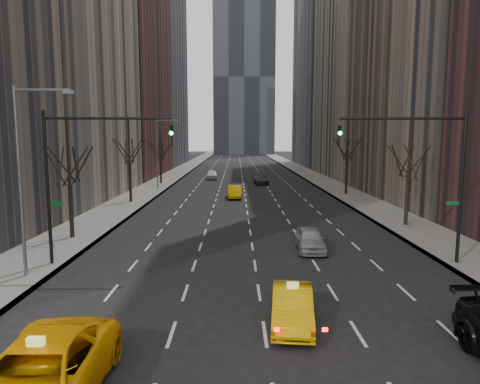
{
  "coord_description": "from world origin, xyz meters",
  "views": [
    {
      "loc": [
        -0.98,
        -10.11,
        6.79
      ],
      "look_at": [
        -0.77,
        15.56,
        3.5
      ],
      "focal_mm": 32.0,
      "sensor_mm": 36.0,
      "label": 1
    }
  ],
  "objects": [
    {
      "name": "sidewalk_left",
      "position": [
        -12.25,
        70.0,
        0.07
      ],
      "size": [
        4.5,
        320.0,
        0.15
      ],
      "primitive_type": "cube",
      "color": "slate",
      "rests_on": "ground"
    },
    {
      "name": "sidewalk_right",
      "position": [
        12.25,
        70.0,
        0.07
      ],
      "size": [
        4.5,
        320.0,
        0.15
      ],
      "primitive_type": "cube",
      "color": "slate",
      "rests_on": "ground"
    },
    {
      "name": "bld_left_far",
      "position": [
        -21.5,
        66.0,
        22.0
      ],
      "size": [
        14.0,
        28.0,
        44.0
      ],
      "primitive_type": "cube",
      "color": "brown",
      "rests_on": "ground"
    },
    {
      "name": "bld_left_deep",
      "position": [
        -21.5,
        96.0,
        30.0
      ],
      "size": [
        14.0,
        30.0,
        60.0
      ],
      "primitive_type": "cube",
      "color": "slate",
      "rests_on": "ground"
    },
    {
      "name": "bld_right_far",
      "position": [
        21.5,
        64.0,
        25.0
      ],
      "size": [
        14.0,
        28.0,
        50.0
      ],
      "primitive_type": "cube",
      "color": "tan",
      "rests_on": "ground"
    },
    {
      "name": "bld_right_deep",
      "position": [
        21.5,
        95.0,
        29.0
      ],
      "size": [
        14.0,
        30.0,
        58.0
      ],
      "primitive_type": "cube",
      "color": "slate",
      "rests_on": "ground"
    },
    {
      "name": "tower_far",
      "position": [
        2.0,
        170.0,
        60.0
      ],
      "size": [
        24.0,
        24.0,
        120.0
      ],
      "primitive_type": "cube",
      "color": "black",
      "rests_on": "ground"
    },
    {
      "name": "tree_lw_b",
      "position": [
        -12.0,
        18.0,
        3.72
      ],
      "size": [
        3.36,
        3.5,
        7.82
      ],
      "color": "black",
      "rests_on": "ground"
    },
    {
      "name": "tree_lw_c",
      "position": [
        -12.0,
        34.0,
        4.04
      ],
      "size": [
        3.36,
        3.5,
        8.74
      ],
      "color": "black",
      "rests_on": "ground"
    },
    {
      "name": "tree_lw_d",
      "position": [
        -12.0,
        52.0,
        3.56
      ],
      "size": [
        3.36,
        3.5,
        7.36
      ],
      "color": "black",
      "rests_on": "ground"
    },
    {
      "name": "tree_rw_b",
      "position": [
        12.0,
        22.0,
        3.72
      ],
      "size": [
        3.36,
        3.5,
        7.82
      ],
      "color": "black",
      "rests_on": "ground"
    },
    {
      "name": "tree_rw_c",
      "position": [
        12.0,
        40.0,
        4.04
      ],
      "size": [
        3.36,
        3.5,
        8.74
      ],
      "color": "black",
      "rests_on": "ground"
    },
    {
      "name": "traffic_mast_left",
      "position": [
        -9.11,
        12.0,
        5.49
      ],
      "size": [
        6.69,
        0.39,
        8.0
      ],
      "color": "black",
      "rests_on": "ground"
    },
    {
      "name": "traffic_mast_right",
      "position": [
        9.11,
        12.0,
        5.49
      ],
      "size": [
        6.69,
        0.39,
        8.0
      ],
      "color": "black",
      "rests_on": "ground"
    },
    {
      "name": "streetlight_near",
      "position": [
        -10.84,
        10.0,
        5.62
      ],
      "size": [
        2.83,
        0.22,
        9.0
      ],
      "color": "slate",
      "rests_on": "ground"
    },
    {
      "name": "streetlight_far",
      "position": [
        -10.84,
        45.0,
        5.62
      ],
      "size": [
        2.83,
        0.22,
        9.0
      ],
      "color": "slate",
      "rests_on": "ground"
    },
    {
      "name": "taxi_suv",
      "position": [
        -5.92,
        -0.13,
        0.85
      ],
      "size": [
        2.87,
        6.15,
        1.7
      ],
      "primitive_type": "imported",
      "rotation": [
        0.0,
        0.0,
        0.01
      ],
      "color": "#FFB305",
      "rests_on": "ground"
    },
    {
      "name": "taxi_sedan",
      "position": [
        1.05,
        4.79,
        0.68
      ],
      "size": [
        1.89,
        4.25,
        1.36
      ],
      "primitive_type": "imported",
      "rotation": [
        0.0,
        0.0,
        -0.11
      ],
      "color": "#E0A404",
      "rests_on": "ground"
    },
    {
      "name": "silver_sedan_ahead",
      "position": [
        3.46,
        15.04,
        0.69
      ],
      "size": [
        1.76,
        4.08,
        1.37
      ],
      "primitive_type": "imported",
      "rotation": [
        0.0,
        0.0,
        -0.04
      ],
      "color": "#929599",
      "rests_on": "ground"
    },
    {
      "name": "far_taxi",
      "position": [
        -1.19,
        37.49,
        0.71
      ],
      "size": [
        1.58,
        4.31,
        1.41
      ],
      "primitive_type": "imported",
      "rotation": [
        0.0,
        0.0,
        0.02
      ],
      "color": "#FFBB05",
      "rests_on": "ground"
    },
    {
      "name": "far_suv_grey",
      "position": [
        2.59,
        51.93,
        0.7
      ],
      "size": [
        2.11,
        4.87,
        1.4
      ],
      "primitive_type": "imported",
      "rotation": [
        0.0,
        0.0,
        0.03
      ],
      "color": "#303035",
      "rests_on": "ground"
    },
    {
      "name": "far_car_white",
      "position": [
        -5.01,
        59.24,
        0.75
      ],
      "size": [
        2.1,
        4.53,
        1.5
      ],
      "primitive_type": "imported",
      "rotation": [
        0.0,
        0.0,
        0.07
      ],
      "color": "white",
      "rests_on": "ground"
    }
  ]
}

